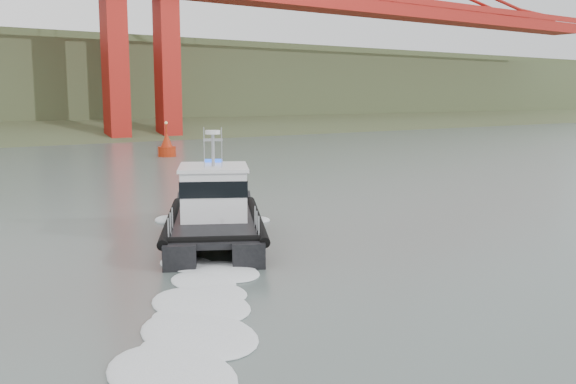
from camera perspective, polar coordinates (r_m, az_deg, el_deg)
name	(u,v)px	position (r m, az deg, el deg)	size (l,w,h in m)	color
ground	(432,290)	(22.09, 12.65, -8.48)	(400.00, 400.00, 0.00)	#50605C
patrol_boat	(214,211)	(28.86, -6.59, -1.73)	(8.40, 10.94, 5.06)	black
nav_buoy	(167,147)	(69.23, -10.73, 3.97)	(1.88, 1.88, 3.93)	#A3240B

